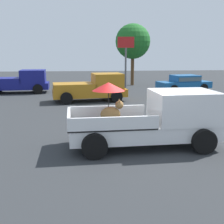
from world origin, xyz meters
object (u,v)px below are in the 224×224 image
(pickup_truck_main, at_px, (156,119))
(motel_sign, at_px, (126,52))
(pickup_truck_far, at_px, (21,82))
(parked_sedan_near, at_px, (184,82))
(pickup_truck_red, at_px, (93,88))

(pickup_truck_main, relative_size, motel_sign, 1.15)
(pickup_truck_far, height_order, motel_sign, motel_sign)
(pickup_truck_far, distance_m, parked_sedan_near, 13.25)
(pickup_truck_red, bearing_deg, pickup_truck_main, -86.64)
(pickup_truck_red, xyz_separation_m, motel_sign, (3.02, 5.64, 2.28))
(pickup_truck_far, distance_m, motel_sign, 8.97)
(pickup_truck_far, bearing_deg, pickup_truck_main, -65.49)
(pickup_truck_main, relative_size, pickup_truck_red, 1.03)
(pickup_truck_main, distance_m, pickup_truck_red, 9.74)
(pickup_truck_red, height_order, motel_sign, motel_sign)
(pickup_truck_main, relative_size, pickup_truck_far, 1.05)
(pickup_truck_far, xyz_separation_m, motel_sign, (8.59, 1.21, 2.28))
(parked_sedan_near, bearing_deg, pickup_truck_main, 55.61)
(motel_sign, bearing_deg, pickup_truck_far, -171.96)
(pickup_truck_main, bearing_deg, pickup_truck_red, 98.62)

